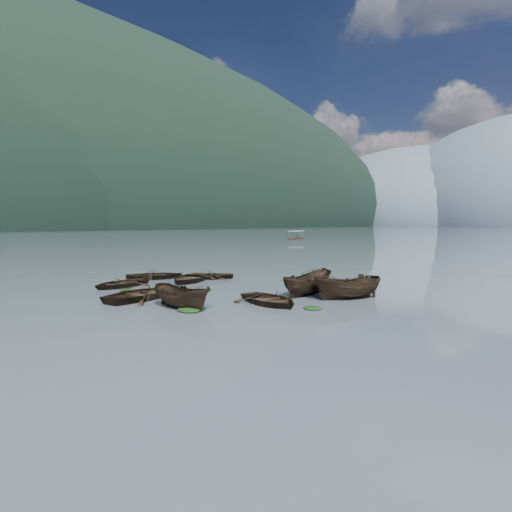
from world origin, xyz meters
The scene contains 21 objects.
ground_plane centered at (0.00, 0.00, 0.00)m, with size 2400.00×2400.00×0.00m, color #4E5761.
left_ridge_far centered at (-480.00, 250.00, 0.00)m, with size 560.00×1400.00×380.00m, color black.
haze_mtn_a centered at (-260.00, 900.00, 0.00)m, with size 520.00×520.00×280.00m, color #475666.
rowboat_0 centered at (-5.92, 4.04, 0.00)m, with size 3.00×4.20×0.87m, color black.
rowboat_1 centered at (-7.52, 8.14, 0.00)m, with size 3.19×4.47×0.93m, color black.
rowboat_2 centered at (3.13, 2.01, 0.00)m, with size 1.51×4.01×1.55m, color black.
rowboat_3 centered at (-0.84, 2.29, 0.00)m, with size 3.45×4.82×1.00m, color black.
rowboat_4 centered at (5.94, 5.89, 0.00)m, with size 3.04×4.26×0.88m, color black.
rowboat_5 centered at (8.72, 9.93, 0.00)m, with size 1.66×4.40×1.70m, color black.
rowboat_6 centered at (-4.06, 8.84, 0.00)m, with size 3.36×4.70×0.97m, color black.
rowboat_7 centered at (-4.25, 11.06, 0.00)m, with size 2.87×4.01×0.83m, color black.
rowboat_8 centered at (6.11, 9.64, 0.00)m, with size 1.69×4.51×1.74m, color black.
weed_clump_0 centered at (-4.06, 3.28, 0.00)m, with size 0.98×0.80×0.21m, color black.
weed_clump_1 centered at (-3.41, 5.39, 0.00)m, with size 0.88×0.71×0.19m, color black.
weed_clump_2 centered at (3.91, 1.79, 0.00)m, with size 1.32×1.06×0.29m, color black.
weed_clump_3 centered at (8.55, 6.19, 0.00)m, with size 1.02×0.86×0.23m, color black.
weed_clump_4 centered at (3.45, 2.08, 0.00)m, with size 1.00×0.79×0.21m, color black.
weed_clump_5 centered at (-7.71, 8.88, 0.00)m, with size 0.93×0.75×0.20m, color black.
weed_clump_6 centered at (-0.07, 6.64, 0.00)m, with size 1.00×0.84×0.21m, color black.
weed_clump_7 centered at (6.76, 12.96, 0.00)m, with size 1.23×0.98×0.27m, color black.
pontoon_left centered at (-44.56, 85.03, 0.00)m, with size 2.51×6.03×2.31m, color black, non-canonical shape.
Camera 1 is at (19.26, -11.60, 4.47)m, focal length 28.00 mm.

